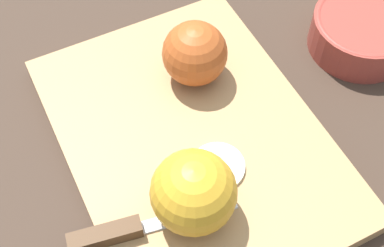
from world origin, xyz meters
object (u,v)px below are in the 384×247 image
(knife, at_px, (119,232))
(bowl, at_px, (362,31))
(apple_half_left, at_px, (195,53))
(apple_half_right, at_px, (194,193))

(knife, relative_size, bowl, 1.30)
(apple_half_left, distance_m, knife, 0.21)
(apple_half_left, xyz_separation_m, apple_half_right, (0.15, -0.10, 0.00))
(bowl, bearing_deg, apple_half_right, -73.43)
(apple_half_right, xyz_separation_m, bowl, (-0.09, 0.31, -0.04))
(apple_half_right, bearing_deg, apple_half_left, 160.93)
(apple_half_left, xyz_separation_m, bowl, (0.06, 0.21, -0.03))
(apple_half_right, height_order, knife, apple_half_right)
(knife, bearing_deg, bowl, 26.72)
(knife, distance_m, bowl, 0.39)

